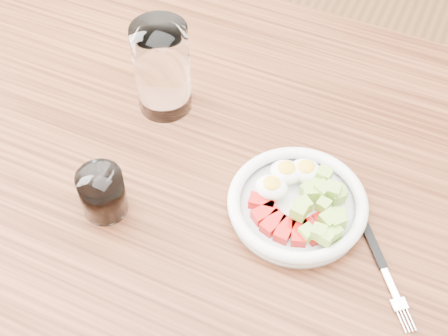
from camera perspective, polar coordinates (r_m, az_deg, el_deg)
The scene contains 5 objects.
dining_table at distance 1.00m, azimuth 0.28°, elevation -5.24°, with size 1.50×0.90×0.77m.
bowl at distance 0.88m, azimuth 6.83°, elevation -3.18°, with size 0.20×0.20×0.05m.
fork at distance 0.87m, azimuth 13.91°, elevation -7.87°, with size 0.12×0.15×0.01m.
water_glass at distance 0.98m, azimuth -5.68°, elevation 9.01°, with size 0.09×0.09×0.15m, color white.
coffee_glass at distance 0.88m, azimuth -11.04°, elevation -2.27°, with size 0.06×0.06×0.07m.
Camera 1 is at (0.22, -0.50, 1.51)m, focal length 50.00 mm.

